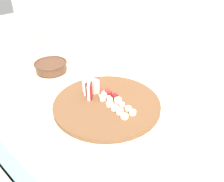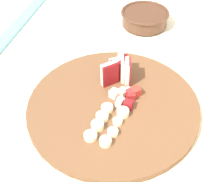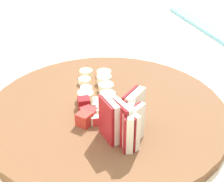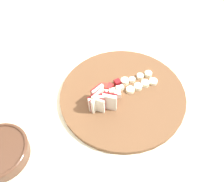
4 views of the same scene
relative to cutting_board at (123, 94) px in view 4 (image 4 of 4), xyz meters
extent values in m
cube|color=beige|center=(-0.14, -0.06, -0.47)|extent=(1.41, 0.73, 0.92)
cube|color=silver|center=(-0.14, 0.33, -0.18)|extent=(2.40, 0.04, 1.49)
cylinder|color=brown|center=(0.00, 0.00, 0.00)|extent=(0.42, 0.42, 0.02)
cube|color=maroon|center=(-0.10, -0.01, 0.04)|extent=(0.03, 0.04, 0.06)
cube|color=#EFE5CC|center=(-0.10, -0.01, 0.04)|extent=(0.03, 0.04, 0.06)
cube|color=maroon|center=(-0.06, -0.02, 0.04)|extent=(0.03, 0.04, 0.06)
cube|color=#EFE5CC|center=(-0.07, -0.03, 0.04)|extent=(0.04, 0.04, 0.06)
cube|color=maroon|center=(-0.09, 0.00, 0.04)|extent=(0.04, 0.02, 0.06)
cube|color=beige|center=(-0.10, -0.01, 0.04)|extent=(0.04, 0.03, 0.06)
cube|color=maroon|center=(-0.11, 0.00, 0.04)|extent=(0.05, 0.01, 0.06)
cube|color=beige|center=(-0.11, 0.00, 0.04)|extent=(0.05, 0.02, 0.06)
cube|color=maroon|center=(-0.10, 0.01, 0.04)|extent=(0.04, 0.02, 0.07)
cube|color=beige|center=(-0.10, 0.00, 0.04)|extent=(0.05, 0.02, 0.07)
cube|color=maroon|center=(-0.09, 0.02, 0.04)|extent=(0.04, 0.01, 0.07)
cube|color=white|center=(-0.09, 0.02, 0.04)|extent=(0.04, 0.02, 0.07)
cube|color=maroon|center=(-0.10, 0.00, 0.04)|extent=(0.05, 0.02, 0.06)
cube|color=#EFE5CC|center=(-0.10, 0.00, 0.04)|extent=(0.05, 0.03, 0.06)
cube|color=#A32323|center=(-0.05, 0.03, 0.02)|extent=(0.02, 0.02, 0.01)
cube|color=white|center=(-0.01, 0.02, 0.02)|extent=(0.02, 0.02, 0.01)
cube|color=#EFE5CC|center=(-0.04, 0.03, 0.02)|extent=(0.02, 0.02, 0.02)
cube|color=beige|center=(0.00, 0.01, 0.02)|extent=(0.02, 0.02, 0.01)
cube|color=#A32323|center=(-0.03, 0.04, 0.02)|extent=(0.02, 0.02, 0.02)
cube|color=#EFE5CC|center=(-0.02, 0.00, 0.02)|extent=(0.03, 0.03, 0.02)
cube|color=#B22D23|center=(-0.04, 0.05, 0.02)|extent=(0.03, 0.03, 0.02)
cube|color=beige|center=(-0.03, 0.02, 0.02)|extent=(0.03, 0.03, 0.02)
cube|color=#A32323|center=(-0.03, 0.04, 0.02)|extent=(0.03, 0.03, 0.02)
cube|color=maroon|center=(0.01, 0.04, 0.02)|extent=(0.02, 0.02, 0.02)
cylinder|color=beige|center=(0.02, -0.01, 0.01)|extent=(0.03, 0.03, 0.01)
cylinder|color=beige|center=(0.05, -0.01, 0.02)|extent=(0.03, 0.03, 0.01)
cylinder|color=beige|center=(0.08, -0.02, 0.02)|extent=(0.03, 0.03, 0.02)
cylinder|color=beige|center=(0.11, -0.02, 0.01)|extent=(0.03, 0.03, 0.01)
cylinder|color=#F4EAC6|center=(0.03, 0.03, 0.02)|extent=(0.03, 0.03, 0.02)
cylinder|color=white|center=(0.06, 0.02, 0.01)|extent=(0.02, 0.02, 0.01)
cylinder|color=#F4EAC6|center=(0.09, 0.02, 0.01)|extent=(0.02, 0.02, 0.01)
cylinder|color=beige|center=(0.12, 0.01, 0.02)|extent=(0.03, 0.03, 0.01)
cylinder|color=#4C2D1E|center=(-0.40, 0.01, -0.01)|extent=(0.08, 0.08, 0.01)
cylinder|color=#4C2D1E|center=(-0.40, 0.01, 0.02)|extent=(0.15, 0.15, 0.04)
camera|label=1|loc=(0.53, -0.53, 0.54)|focal=37.82mm
camera|label=2|loc=(0.49, 0.11, 0.54)|focal=48.15mm
camera|label=3|loc=(-0.45, 0.11, 0.31)|focal=50.59mm
camera|label=4|loc=(-0.28, -0.34, 0.57)|focal=34.00mm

